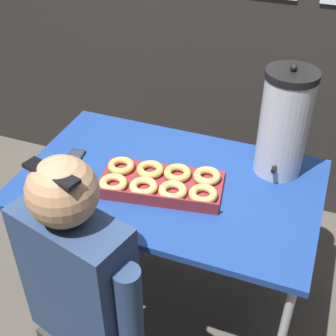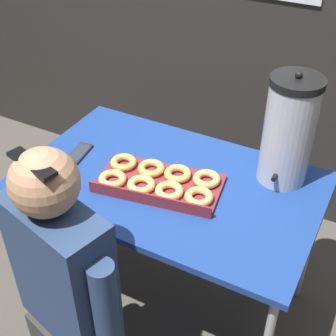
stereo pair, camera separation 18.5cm
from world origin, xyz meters
name	(u,v)px [view 1 (the left image)]	position (x,y,z in m)	size (l,w,h in m)	color
ground_plane	(169,298)	(0.00, 0.00, 0.00)	(12.00, 12.00, 0.00)	#4C473F
folding_table	(169,190)	(0.00, 0.00, 0.70)	(1.20, 0.75, 0.75)	navy
donut_box	(161,182)	(-0.02, -0.05, 0.78)	(0.52, 0.33, 0.05)	maroon
coffee_urn	(284,123)	(0.39, 0.23, 0.98)	(0.20, 0.23, 0.47)	#B7B7BC
cell_phone	(73,160)	(-0.43, -0.02, 0.76)	(0.08, 0.16, 0.01)	black
person_seated	(83,307)	(-0.11, -0.56, 0.58)	(0.50, 0.28, 1.20)	#33332D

